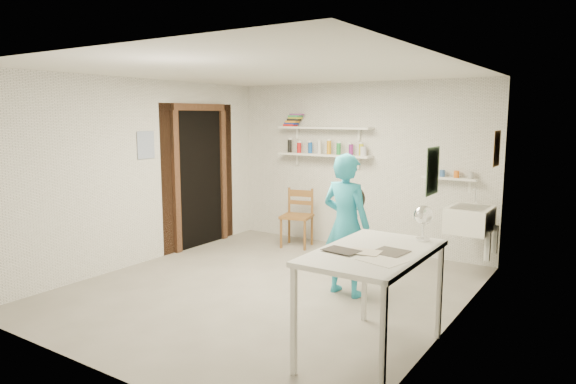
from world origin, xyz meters
The scene contains 27 objects.
floor centered at (0.00, 0.00, -0.01)m, with size 4.00×4.50×0.02m, color slate.
ceiling centered at (0.00, 0.00, 2.41)m, with size 4.00×4.50×0.02m, color silver.
wall_back centered at (0.00, 2.26, 1.20)m, with size 4.00×0.02×2.40m, color silver.
wall_front centered at (0.00, -2.26, 1.20)m, with size 4.00×0.02×2.40m, color silver.
wall_left centered at (-2.01, 0.00, 1.20)m, with size 0.02×4.50×2.40m, color silver.
wall_right centered at (2.01, 0.00, 1.20)m, with size 0.02×4.50×2.40m, color silver.
doorway_recess centered at (-1.99, 1.05, 1.00)m, with size 0.02×0.90×2.00m, color black.
corridor_box centered at (-2.70, 1.05, 1.05)m, with size 1.40×1.50×2.10m, color brown.
door_lintel centered at (-1.97, 1.05, 2.05)m, with size 0.06×1.05×0.10m, color brown.
door_jamb_near centered at (-1.97, 0.55, 1.00)m, with size 0.06×0.10×2.00m, color brown.
door_jamb_far centered at (-1.97, 1.55, 1.00)m, with size 0.06×0.10×2.00m, color brown.
shelf_lower centered at (-0.50, 2.13, 1.35)m, with size 1.50×0.22×0.03m, color white.
shelf_upper centered at (-0.50, 2.13, 1.75)m, with size 1.50×0.22×0.03m, color white.
ledge_shelf centered at (1.35, 2.17, 1.12)m, with size 0.70×0.14×0.03m, color white.
poster_left centered at (-1.99, 0.05, 1.55)m, with size 0.01×0.28×0.36m, color #334C7F.
poster_right_a centered at (1.99, 1.80, 1.55)m, with size 0.01×0.34×0.42m, color #995933.
poster_right_b centered at (1.99, -0.55, 1.50)m, with size 0.01×0.30×0.38m, color #3F724C.
belfast_sink centered at (1.75, 1.70, 0.70)m, with size 0.48×0.60×0.30m, color white.
man centered at (0.80, 0.32, 0.77)m, with size 0.56×0.37×1.54m, color #27A5C7.
wall_clock centered at (0.78, 0.54, 1.03)m, with size 0.28×0.28×0.04m, color beige.
wooden_chair centered at (-0.74, 1.75, 0.46)m, with size 0.42×0.40×0.91m, color brown.
work_table centered at (1.64, -0.86, 0.44)m, with size 0.79×1.31×0.88m, color silver.
desk_lamp centered at (1.86, -0.33, 1.10)m, with size 0.16×0.16×0.16m, color silver.
spray_cans centered at (-0.50, 2.13, 1.45)m, with size 1.29×0.06×0.17m.
book_stack centered at (-1.04, 2.13, 1.86)m, with size 0.30×0.14×0.20m.
ledge_pots centered at (1.35, 2.17, 1.18)m, with size 0.48×0.07×0.09m.
papers centered at (1.64, -0.86, 0.88)m, with size 0.30×0.22×0.02m.
Camera 1 is at (3.24, -4.52, 1.93)m, focal length 32.00 mm.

